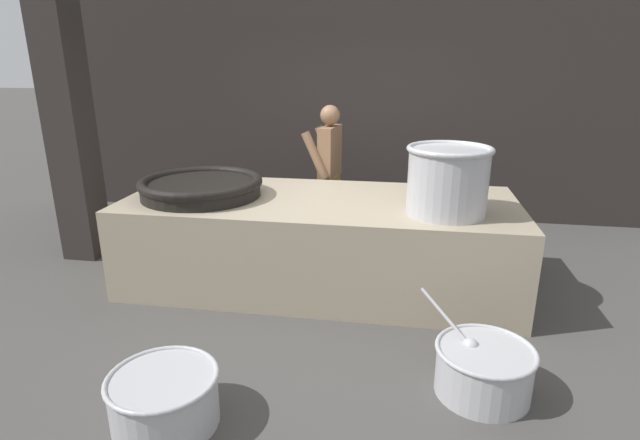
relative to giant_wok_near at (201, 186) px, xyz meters
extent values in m
plane|color=#474442|center=(1.16, 0.10, -0.97)|extent=(60.00, 60.00, 0.00)
cube|color=#2D2826|center=(1.16, 2.56, 0.90)|extent=(8.57, 0.24, 3.74)
cube|color=#2D2826|center=(-1.60, 0.38, 0.90)|extent=(0.38, 0.38, 3.74)
cube|color=tan|center=(1.16, 0.10, -0.53)|extent=(3.74, 1.55, 0.87)
cylinder|color=black|center=(0.00, 0.00, -0.03)|extent=(1.15, 1.15, 0.14)
torus|color=black|center=(0.00, 0.00, 0.04)|extent=(1.20, 1.20, 0.09)
cylinder|color=#B7B7BC|center=(2.31, -0.20, 0.18)|extent=(0.68, 0.68, 0.56)
torus|color=#B7B7BC|center=(2.31, -0.20, 0.47)|extent=(0.72, 0.72, 0.05)
cylinder|color=#8C6647|center=(1.07, 1.18, -0.56)|extent=(0.12, 0.12, 0.81)
cylinder|color=#8C6647|center=(1.09, 1.35, -0.56)|extent=(0.12, 0.12, 0.81)
cube|color=olive|center=(1.08, 1.26, -0.40)|extent=(0.23, 0.27, 0.53)
cube|color=#8C6647|center=(1.08, 1.26, 0.14)|extent=(0.23, 0.51, 0.60)
cylinder|color=#8C6647|center=(0.95, 1.03, 0.14)|extent=(0.34, 0.14, 0.55)
cylinder|color=#8C6647|center=(1.02, 1.52, 0.14)|extent=(0.34, 0.14, 0.55)
sphere|color=#8C6647|center=(1.08, 1.26, 0.57)|extent=(0.23, 0.23, 0.23)
cylinder|color=#B7B7BC|center=(2.53, -1.47, -0.81)|extent=(0.63, 0.63, 0.33)
torus|color=#B7B7BC|center=(2.53, -1.47, -0.64)|extent=(0.66, 0.66, 0.03)
cylinder|color=#6B9347|center=(2.53, -1.47, -0.73)|extent=(0.55, 0.55, 0.08)
sphere|color=#B7B7BC|center=(2.44, -1.40, -0.66)|extent=(0.11, 0.11, 0.11)
cylinder|color=#B7B7BC|center=(2.28, -1.28, -0.52)|extent=(0.36, 0.27, 0.31)
cylinder|color=#B7B7BC|center=(0.56, -2.10, -0.81)|extent=(0.65, 0.65, 0.33)
torus|color=#B7B7BC|center=(0.56, -2.10, -0.64)|extent=(0.68, 0.68, 0.03)
cylinder|color=orange|center=(0.56, -2.10, -0.73)|extent=(0.57, 0.57, 0.08)
cylinder|color=orange|center=(0.75, -2.22, -0.67)|extent=(0.07, 0.06, 0.04)
cylinder|color=orange|center=(0.58, -2.03, -0.68)|extent=(0.05, 0.06, 0.03)
cylinder|color=orange|center=(0.46, -2.08, -0.67)|extent=(0.06, 0.07, 0.04)
cylinder|color=orange|center=(0.50, -2.09, -0.67)|extent=(0.05, 0.07, 0.03)
cylinder|color=orange|center=(0.45, -1.94, -0.67)|extent=(0.03, 0.04, 0.03)
cylinder|color=orange|center=(0.57, -2.11, -0.67)|extent=(0.05, 0.04, 0.04)
cylinder|color=orange|center=(0.36, -2.12, -0.67)|extent=(0.07, 0.07, 0.04)
cylinder|color=orange|center=(0.39, -2.18, -0.67)|extent=(0.06, 0.06, 0.04)
cylinder|color=orange|center=(0.54, -2.06, -0.67)|extent=(0.06, 0.05, 0.04)
cylinder|color=orange|center=(0.43, -1.93, -0.68)|extent=(0.03, 0.05, 0.03)
cylinder|color=orange|center=(0.60, -2.11, -0.68)|extent=(0.05, 0.05, 0.03)
cylinder|color=orange|center=(0.58, -2.10, -0.67)|extent=(0.06, 0.06, 0.04)
cylinder|color=orange|center=(0.73, -2.22, -0.68)|extent=(0.05, 0.04, 0.03)
cylinder|color=orange|center=(0.43, -2.22, -0.67)|extent=(0.05, 0.05, 0.03)
camera|label=1|loc=(1.92, -4.47, 1.19)|focal=28.00mm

